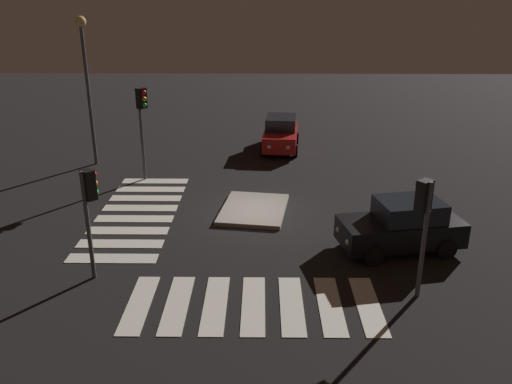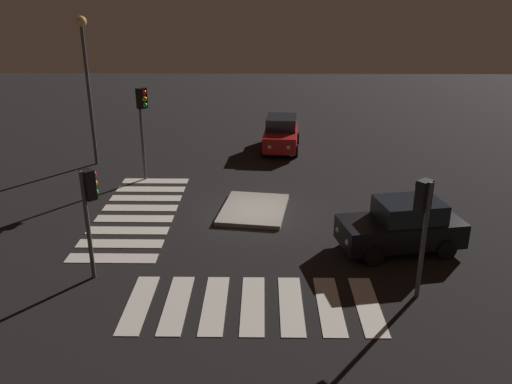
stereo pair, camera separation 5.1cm
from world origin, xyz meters
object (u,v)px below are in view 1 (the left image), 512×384
traffic_light_south (142,111)px  traffic_island (254,209)px  traffic_light_east (89,197)px  street_lamp (85,66)px  traffic_light_north (423,210)px  car_black (402,226)px  car_red (281,134)px

traffic_light_south → traffic_island: bearing=1.6°
traffic_island → traffic_light_south: size_ratio=0.85×
traffic_light_south → traffic_light_east: bearing=-50.3°
traffic_light_east → street_lamp: size_ratio=0.48×
street_lamp → traffic_light_north: bearing=46.6°
car_black → traffic_light_south: size_ratio=1.01×
traffic_island → traffic_light_south: bearing=-126.2°
car_red → street_lamp: 11.38m
traffic_island → car_black: 6.48m
traffic_light_east → traffic_light_north: (1.00, 10.13, 0.05)m
car_red → traffic_light_east: bearing=-18.7°
traffic_island → car_red: (-9.45, 1.44, 0.86)m
traffic_island → car_red: bearing=171.3°
car_black → traffic_light_south: (-7.44, -10.78, 2.52)m
car_red → traffic_light_east: (14.97, -6.51, 1.85)m
traffic_light_east → street_lamp: (-12.03, -3.62, 2.44)m
traffic_island → street_lamp: size_ratio=0.51×
traffic_light_north → street_lamp: bearing=7.9°
traffic_light_east → traffic_island: bearing=2.2°
traffic_island → traffic_light_north: bearing=37.9°
traffic_light_south → street_lamp: 4.54m
traffic_island → traffic_light_east: traffic_light_east is taller
car_black → traffic_light_north: traffic_light_north is taller
traffic_light_north → traffic_light_east: bearing=45.7°
traffic_island → street_lamp: (-6.51, -8.69, 5.14)m
traffic_island → car_red: car_red is taller
car_red → traffic_light_east: 16.42m
traffic_island → car_red: size_ratio=0.85×
car_black → traffic_light_east: bearing=-0.1°
traffic_island → traffic_light_east: bearing=-42.6°
traffic_light_south → traffic_light_north: bearing=-7.2°
car_black → traffic_light_south: bearing=-45.6°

